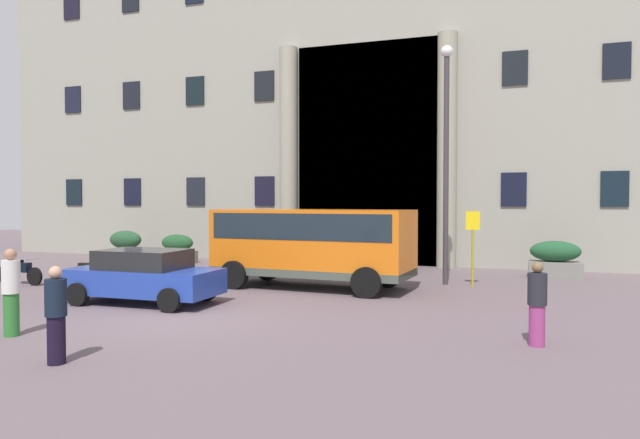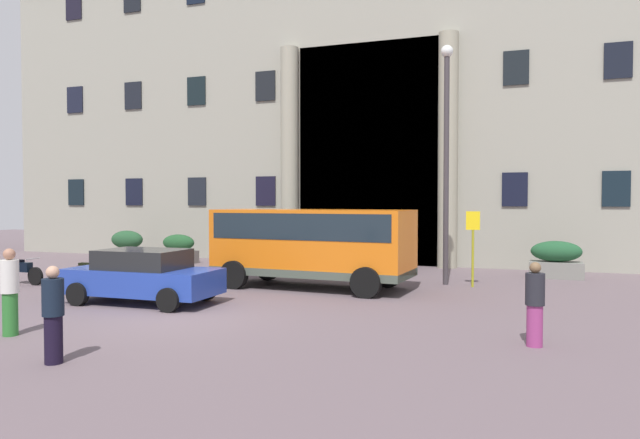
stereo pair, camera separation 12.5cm
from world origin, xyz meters
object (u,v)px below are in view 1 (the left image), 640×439
bus_stop_sign (473,240)px  hedge_planter_west (555,260)px  lamppost_plaza_centre (446,147)px  pedestrian_woman_dark_dress (56,315)px  scooter_by_planter (91,274)px  hedge_planter_east (340,252)px  pedestrian_woman_with_bag (11,292)px  hedge_planter_far_east (126,246)px  hedge_planter_entrance_left (265,250)px  pedestrian_man_crossing (537,304)px  orange_minibus (312,241)px  parked_coupe_end (143,276)px  motorcycle_near_kerb (19,271)px  hedge_planter_entrance_right (177,249)px

bus_stop_sign → hedge_planter_west: bearing=51.1°
lamppost_plaza_centre → pedestrian_woman_dark_dress: bearing=-113.4°
hedge_planter_west → scooter_by_planter: 16.06m
bus_stop_sign → lamppost_plaza_centre: bearing=162.4°
hedge_planter_east → pedestrian_woman_with_bag: pedestrian_woman_with_bag is taller
hedge_planter_far_east → hedge_planter_entrance_left: bearing=-0.2°
hedge_planter_west → pedestrian_man_crossing: pedestrian_man_crossing is taller
orange_minibus → hedge_planter_far_east: orange_minibus is taller
hedge_planter_east → hedge_planter_west: bearing=3.7°
orange_minibus → hedge_planter_far_east: size_ratio=3.72×
parked_coupe_end → motorcycle_near_kerb: 6.40m
bus_stop_sign → hedge_planter_entrance_right: bus_stop_sign is taller
hedge_planter_entrance_left → lamppost_plaza_centre: 9.45m
hedge_planter_entrance_right → pedestrian_woman_dark_dress: pedestrian_woman_dark_dress is taller
hedge_planter_east → hedge_planter_far_east: size_ratio=1.10×
hedge_planter_west → scooter_by_planter: (-14.09, -7.70, -0.19)m
hedge_planter_far_east → parked_coupe_end: size_ratio=0.42×
motorcycle_near_kerb → pedestrian_woman_with_bag: 8.35m
orange_minibus → pedestrian_woman_with_bag: 9.03m
orange_minibus → hedge_planter_entrance_right: bearing=152.7°
hedge_planter_far_east → pedestrian_woman_with_bag: (7.67, -13.59, 0.24)m
bus_stop_sign → hedge_planter_entrance_right: (-13.10, 3.11, -0.90)m
scooter_by_planter → pedestrian_woman_with_bag: 6.54m
hedge_planter_west → motorcycle_near_kerb: size_ratio=0.94×
bus_stop_sign → hedge_planter_west: 4.33m
pedestrian_woman_dark_dress → lamppost_plaza_centre: size_ratio=0.21×
hedge_planter_entrance_right → scooter_by_planter: bearing=-77.4°
parked_coupe_end → motorcycle_near_kerb: size_ratio=2.14×
scooter_by_planter → hedge_planter_west: bearing=22.5°
hedge_planter_east → motorcycle_near_kerb: size_ratio=0.99×
hedge_planter_entrance_right → pedestrian_woman_with_bag: pedestrian_woman_with_bag is taller
hedge_planter_entrance_right → hedge_planter_west: hedge_planter_west is taller
orange_minibus → bus_stop_sign: orange_minibus is taller
hedge_planter_entrance_left → scooter_by_planter: (-2.51, -7.77, -0.21)m
hedge_planter_west → lamppost_plaza_centre: bearing=-139.8°
hedge_planter_east → hedge_planter_west: size_ratio=1.05×
bus_stop_sign → pedestrian_woman_dark_dress: bus_stop_sign is taller
hedge_planter_entrance_right → pedestrian_man_crossing: (14.88, -10.64, 0.19)m
parked_coupe_end → scooter_by_planter: size_ratio=2.00×
parked_coupe_end → lamppost_plaza_centre: bearing=40.5°
hedge_planter_far_east → hedge_planter_east: bearing=-3.3°
orange_minibus → hedge_planter_entrance_right: 9.74m
hedge_planter_far_east → bus_stop_sign: bearing=-11.9°
hedge_planter_entrance_right → hedge_planter_entrance_left: bearing=3.5°
pedestrian_man_crossing → pedestrian_woman_dark_dress: size_ratio=0.97×
bus_stop_sign → hedge_planter_west: bus_stop_sign is taller
pedestrian_woman_dark_dress → bus_stop_sign: bearing=131.1°
scooter_by_planter → pedestrian_woman_dark_dress: (5.41, -7.13, 0.39)m
scooter_by_planter → lamppost_plaza_centre: 12.24m
hedge_planter_entrance_left → pedestrian_woman_with_bag: 13.58m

